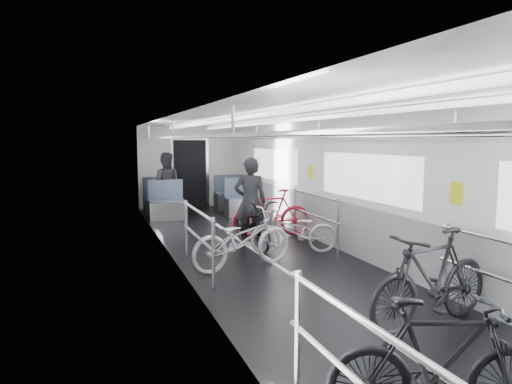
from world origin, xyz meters
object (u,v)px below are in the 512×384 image
at_px(bike_aisle, 252,223).
at_px(bike_right_mid, 294,231).
at_px(bike_left_far, 243,239).
at_px(bike_right_far, 271,213).
at_px(person_seated, 166,184).
at_px(bike_left_mid, 440,364).
at_px(bike_right_near, 432,279).
at_px(person_standing, 250,202).

bearing_deg(bike_aisle, bike_right_mid, -54.92).
distance_m(bike_left_far, bike_right_far, 2.42).
relative_size(bike_left_far, person_seated, 1.05).
bearing_deg(bike_right_mid, person_seated, -150.63).
bearing_deg(person_seated, bike_aisle, 120.52).
height_order(bike_left_mid, bike_right_near, bike_right_near).
xyz_separation_m(bike_left_mid, person_standing, (0.59, 5.66, 0.37)).
bearing_deg(bike_right_mid, bike_left_far, -51.27).
distance_m(bike_right_near, bike_aisle, 4.17).
distance_m(bike_left_mid, bike_aisle, 5.59).
xyz_separation_m(bike_left_mid, bike_aisle, (0.59, 5.56, -0.01)).
relative_size(bike_right_mid, bike_right_far, 0.94).
xyz_separation_m(bike_right_far, person_seated, (-1.64, 3.47, 0.34)).
relative_size(bike_left_far, bike_right_near, 0.99).
bearing_deg(bike_aisle, person_seated, 101.65).
bearing_deg(person_seated, person_standing, 120.78).
height_order(bike_right_mid, bike_right_far, bike_right_far).
xyz_separation_m(bike_left_far, person_seated, (-0.34, 5.50, 0.38)).
height_order(bike_left_far, person_standing, person_standing).
height_order(bike_left_mid, person_standing, person_standing).
bearing_deg(bike_left_far, bike_right_mid, -77.19).
distance_m(bike_aisle, person_standing, 0.39).
xyz_separation_m(bike_left_mid, bike_left_far, (-0.02, 4.27, -0.01)).
height_order(bike_right_near, person_standing, person_standing).
xyz_separation_m(bike_right_near, bike_right_far, (0.12, 4.88, -0.04)).
bearing_deg(person_standing, bike_aisle, 108.83).
relative_size(bike_left_far, bike_aisle, 1.00).
relative_size(bike_left_mid, person_standing, 0.94).
distance_m(bike_left_mid, person_seated, 9.78).
xyz_separation_m(bike_right_near, person_seated, (-1.53, 8.34, 0.31)).
bearing_deg(bike_right_mid, bike_left_mid, -0.45).
height_order(bike_aisle, person_seated, person_seated).
height_order(bike_left_far, person_seated, person_seated).
bearing_deg(bike_right_far, bike_right_near, 8.43).
bearing_deg(person_seated, bike_left_mid, 109.91).
height_order(bike_right_near, bike_aisle, bike_right_near).
bearing_deg(bike_left_mid, bike_right_mid, 6.86).
height_order(bike_right_far, person_standing, person_standing).
distance_m(bike_left_far, person_standing, 1.56).
bearing_deg(bike_right_mid, person_standing, -134.46).
distance_m(bike_right_mid, person_standing, 1.08).
distance_m(bike_right_mid, bike_right_far, 1.49).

